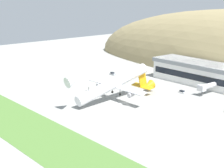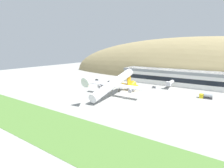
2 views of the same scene
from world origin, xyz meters
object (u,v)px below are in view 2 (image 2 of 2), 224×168
object	(u,v)px
service_car_2	(97,80)
service_car_0	(110,82)
traffic_cone_0	(89,86)
jetway_0	(170,83)
terminal_building	(173,76)
service_car_1	(154,88)
cargo_airplane	(115,84)
fuel_truck	(206,96)
traffic_cone_1	(106,89)

from	to	relation	value
service_car_2	service_car_0	bearing A→B (deg)	-1.77
service_car_2	traffic_cone_0	xyz separation A→B (m)	(7.14, -18.72, -0.41)
jetway_0	service_car_0	bearing A→B (deg)	-170.52
terminal_building	service_car_0	distance (m)	51.16
service_car_1	jetway_0	bearing A→B (deg)	38.05
service_car_2	traffic_cone_0	bearing A→B (deg)	-69.12
cargo_airplane	service_car_2	bearing A→B (deg)	140.51
fuel_truck	traffic_cone_0	xyz separation A→B (m)	(-79.01, -11.43, -1.21)
cargo_airplane	service_car_0	xyz separation A→B (m)	(-25.77, 32.34, -7.13)
traffic_cone_1	fuel_truck	bearing A→B (deg)	11.91
service_car_0	service_car_1	bearing A→B (deg)	1.26
cargo_airplane	service_car_1	distance (m)	36.19
cargo_airplane	traffic_cone_0	xyz separation A→B (m)	(-32.62, 14.05, -7.53)
jetway_0	service_car_1	size ratio (longest dim) A/B	3.00
terminal_building	jetway_0	bearing A→B (deg)	-82.92
cargo_airplane	traffic_cone_1	world-z (taller)	cargo_airplane
service_car_0	traffic_cone_0	xyz separation A→B (m)	(-6.85, -18.29, -0.40)
service_car_1	service_car_2	bearing A→B (deg)	-179.55
service_car_0	service_car_2	size ratio (longest dim) A/B	1.11
jetway_0	service_car_2	distance (m)	61.81
jetway_0	cargo_airplane	bearing A→B (deg)	-118.12
terminal_building	jetway_0	distance (m)	15.21
terminal_building	fuel_truck	bearing A→B (deg)	-47.93
service_car_2	traffic_cone_1	distance (m)	31.66
service_car_0	traffic_cone_0	distance (m)	19.54
terminal_building	cargo_airplane	bearing A→B (deg)	-109.64
jetway_0	cargo_airplane	distance (m)	45.78
service_car_1	terminal_building	bearing A→B (deg)	71.89
service_car_2	traffic_cone_1	bearing A→B (deg)	-39.99
traffic_cone_0	cargo_airplane	bearing A→B (deg)	-23.30
terminal_building	service_car_0	xyz separation A→B (m)	(-45.43, -22.75, -6.00)
service_car_0	traffic_cone_1	size ratio (longest dim) A/B	7.33
terminal_building	cargo_airplane	distance (m)	58.50
fuel_truck	cargo_airplane	bearing A→B (deg)	-151.22
traffic_cone_0	service_car_0	bearing A→B (deg)	69.47
fuel_truck	traffic_cone_0	bearing A→B (deg)	-171.77
cargo_airplane	traffic_cone_0	bearing A→B (deg)	156.70
jetway_0	traffic_cone_0	xyz separation A→B (m)	(-54.13, -26.19, -3.71)
service_car_0	service_car_1	world-z (taller)	service_car_0
service_car_1	fuel_truck	world-z (taller)	fuel_truck
cargo_airplane	service_car_0	size ratio (longest dim) A/B	12.13
service_car_1	service_car_2	distance (m)	52.26
jetway_0	traffic_cone_1	xyz separation A→B (m)	(-37.01, -27.81, -3.71)
terminal_building	service_car_1	world-z (taller)	terminal_building
terminal_building	traffic_cone_0	distance (m)	66.77
service_car_1	traffic_cone_1	distance (m)	34.86
fuel_truck	traffic_cone_1	bearing A→B (deg)	-168.09
jetway_0	traffic_cone_1	world-z (taller)	jetway_0
terminal_building	cargo_airplane	world-z (taller)	cargo_airplane
cargo_airplane	traffic_cone_0	distance (m)	36.31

